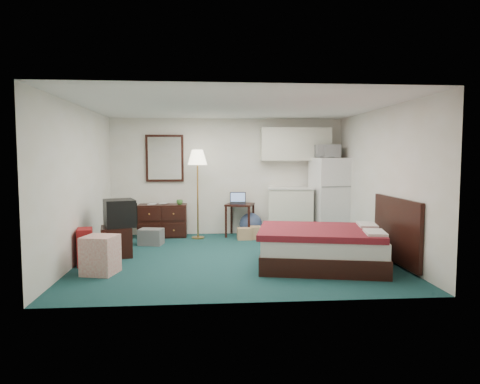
{
  "coord_description": "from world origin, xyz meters",
  "views": [
    {
      "loc": [
        -0.48,
        -7.04,
        1.68
      ],
      "look_at": [
        0.13,
        0.52,
        1.06
      ],
      "focal_mm": 32.0,
      "sensor_mm": 36.0,
      "label": 1
    }
  ],
  "objects": [
    {
      "name": "kitchen_counter",
      "position": [
        1.32,
        1.91,
        0.5
      ],
      "size": [
        1.01,
        0.83,
        1.01
      ],
      "primitive_type": null,
      "rotation": [
        0.0,
        0.0,
        -0.15
      ],
      "color": "silver",
      "rests_on": "floor"
    },
    {
      "name": "walls",
      "position": [
        0.0,
        0.0,
        1.25
      ],
      "size": [
        5.01,
        4.51,
        2.5
      ],
      "color": "beige",
      "rests_on": "floor"
    },
    {
      "name": "retail_box",
      "position": [
        -2.0,
        -0.86,
        0.28
      ],
      "size": [
        0.53,
        0.53,
        0.55
      ],
      "primitive_type": null,
      "rotation": [
        0.0,
        0.0,
        -0.24
      ],
      "color": "silver",
      "rests_on": "floor"
    },
    {
      "name": "mirror",
      "position": [
        -1.35,
        2.22,
        1.65
      ],
      "size": [
        0.8,
        0.06,
        1.0
      ],
      "primitive_type": null,
      "color": "white",
      "rests_on": "walls"
    },
    {
      "name": "headboard",
      "position": [
        2.46,
        -0.71,
        0.55
      ],
      "size": [
        0.06,
        1.56,
        1.0
      ],
      "primitive_type": null,
      "color": "black",
      "rests_on": "walls"
    },
    {
      "name": "book_a",
      "position": [
        -1.68,
        1.98,
        0.79
      ],
      "size": [
        0.16,
        0.04,
        0.21
      ],
      "primitive_type": "imported",
      "rotation": [
        0.0,
        0.0,
        -0.13
      ],
      "color": "tan",
      "rests_on": "dresser"
    },
    {
      "name": "floor_lamp",
      "position": [
        -0.65,
        1.75,
        0.91
      ],
      "size": [
        0.43,
        0.43,
        1.83
      ],
      "primitive_type": null,
      "rotation": [
        0.0,
        0.0,
        0.1
      ],
      "color": "#C28B3F",
      "rests_on": "floor"
    },
    {
      "name": "exercise_ball",
      "position": [
        0.48,
        1.96,
        0.24
      ],
      "size": [
        0.6,
        0.6,
        0.49
      ],
      "primitive_type": "sphere",
      "rotation": [
        0.0,
        0.0,
        0.27
      ],
      "color": "#374973",
      "rests_on": "floor"
    },
    {
      "name": "mug",
      "position": [
        -1.02,
        1.88,
        0.75
      ],
      "size": [
        0.14,
        0.12,
        0.13
      ],
      "primitive_type": "imported",
      "rotation": [
        0.0,
        0.0,
        -0.11
      ],
      "color": "#427930",
      "rests_on": "dresser"
    },
    {
      "name": "cardboard_box_a",
      "position": [
        0.3,
        1.53,
        0.12
      ],
      "size": [
        0.28,
        0.24,
        0.24
      ],
      "primitive_type": null,
      "rotation": [
        0.0,
        0.0,
        0.02
      ],
      "color": "tan",
      "rests_on": "floor"
    },
    {
      "name": "bed",
      "position": [
        1.28,
        -0.71,
        0.29
      ],
      "size": [
        2.07,
        1.76,
        0.58
      ],
      "primitive_type": null,
      "rotation": [
        0.0,
        0.0,
        -0.21
      ],
      "color": "#591723",
      "rests_on": "floor"
    },
    {
      "name": "ceiling",
      "position": [
        0.0,
        0.0,
        2.5
      ],
      "size": [
        5.0,
        4.5,
        0.01
      ],
      "primitive_type": "cube",
      "color": "beige",
      "rests_on": "walls"
    },
    {
      "name": "crt_tv",
      "position": [
        -1.94,
        0.29,
        0.73
      ],
      "size": [
        0.65,
        0.67,
        0.46
      ],
      "primitive_type": null,
      "rotation": [
        0.0,
        0.0,
        0.34
      ],
      "color": "black",
      "rests_on": "tv_stand"
    },
    {
      "name": "floor",
      "position": [
        0.0,
        0.0,
        0.0
      ],
      "size": [
        5.0,
        4.5,
        0.01
      ],
      "primitive_type": "cube",
      "color": "#0E262A",
      "rests_on": "ground"
    },
    {
      "name": "fridge",
      "position": [
        2.13,
        1.8,
        0.83
      ],
      "size": [
        0.78,
        0.78,
        1.66
      ],
      "primitive_type": null,
      "rotation": [
        0.0,
        0.0,
        0.15
      ],
      "color": "white",
      "rests_on": "floor"
    },
    {
      "name": "suitcase",
      "position": [
        -2.35,
        -0.33,
        0.29
      ],
      "size": [
        0.29,
        0.39,
        0.57
      ],
      "primitive_type": null,
      "rotation": [
        0.0,
        0.0,
        0.21
      ],
      "color": "maroon",
      "rests_on": "floor"
    },
    {
      "name": "book_b",
      "position": [
        -1.46,
        2.06,
        0.79
      ],
      "size": [
        0.15,
        0.04,
        0.2
      ],
      "primitive_type": "imported",
      "rotation": [
        0.0,
        0.0,
        -0.13
      ],
      "color": "tan",
      "rests_on": "dresser"
    },
    {
      "name": "microwave",
      "position": [
        2.07,
        1.8,
        1.83
      ],
      "size": [
        0.51,
        0.29,
        0.34
      ],
      "primitive_type": "imported",
      "rotation": [
        0.0,
        0.0,
        0.03
      ],
      "color": "white",
      "rests_on": "fridge"
    },
    {
      "name": "file_bin",
      "position": [
        -1.53,
        1.15,
        0.15
      ],
      "size": [
        0.49,
        0.41,
        0.31
      ],
      "primitive_type": null,
      "rotation": [
        0.0,
        0.0,
        -0.19
      ],
      "color": "slate",
      "rests_on": "floor"
    },
    {
      "name": "dresser",
      "position": [
        -1.39,
        1.98,
        0.34
      ],
      "size": [
        1.01,
        0.46,
        0.68
      ],
      "primitive_type": null,
      "rotation": [
        0.0,
        0.0,
        0.0
      ],
      "color": "black",
      "rests_on": "floor"
    },
    {
      "name": "tv_stand",
      "position": [
        -1.99,
        0.26,
        0.25
      ],
      "size": [
        0.61,
        0.64,
        0.5
      ],
      "primitive_type": null,
      "rotation": [
        0.0,
        0.0,
        0.22
      ],
      "color": "black",
      "rests_on": "floor"
    },
    {
      "name": "cardboard_box_b",
      "position": [
        0.53,
        1.58,
        0.13
      ],
      "size": [
        0.23,
        0.26,
        0.26
      ],
      "primitive_type": null,
      "rotation": [
        0.0,
        0.0,
        -0.03
      ],
      "color": "tan",
      "rests_on": "floor"
    },
    {
      "name": "desk",
      "position": [
        0.24,
        1.93,
        0.35
      ],
      "size": [
        0.68,
        0.68,
        0.69
      ],
      "primitive_type": null,
      "rotation": [
        0.0,
        0.0,
        -0.3
      ],
      "color": "black",
      "rests_on": "floor"
    },
    {
      "name": "laptop",
      "position": [
        0.19,
        1.9,
        0.81
      ],
      "size": [
        0.36,
        0.3,
        0.23
      ],
      "primitive_type": null,
      "rotation": [
        0.0,
        0.0,
        -0.07
      ],
      "color": "black",
      "rests_on": "desk"
    },
    {
      "name": "upper_cabinets",
      "position": [
        1.45,
        2.08,
        1.95
      ],
      "size": [
        1.5,
        0.35,
        0.7
      ],
      "primitive_type": null,
      "color": "silver",
      "rests_on": "walls"
    }
  ]
}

